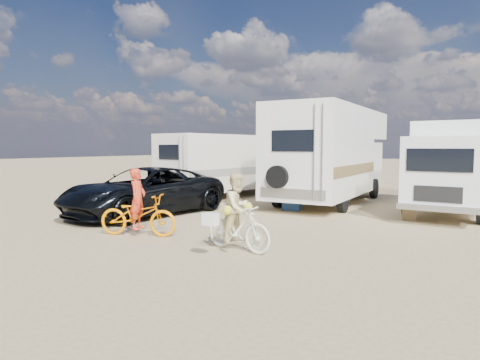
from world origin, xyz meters
The scene contains 11 objects.
ground centered at (0.00, 0.00, 0.00)m, with size 140.00×140.00×0.00m, color tan.
rv_main centered at (-0.35, 7.18, 1.86)m, with size 2.64×7.84×3.72m, color silver, non-canonical shape.
rv_left centered at (-5.00, 6.80, 1.37)m, with size 2.04×7.00×2.74m, color beige, non-canonical shape.
box_truck centered at (4.02, 6.65, 1.52)m, with size 2.24×6.16×3.05m, color white, non-canonical shape.
dark_suv centered at (-4.52, 1.00, 0.78)m, with size 2.59×5.61×1.56m, color black.
bike_man centered at (-2.32, -1.48, 0.53)m, with size 0.70×2.00×1.05m, color orange.
bike_woman centered at (0.63, -1.48, 0.52)m, with size 0.48×1.71×1.03m, color beige.
rider_man centered at (-2.32, -1.48, 0.76)m, with size 0.55×0.36×1.52m, color red.
rider_woman centered at (0.63, -1.48, 0.76)m, with size 0.73×0.57×1.51m, color beige.
cooler centered at (-0.80, 4.47, 0.25)m, with size 0.62×0.45×0.50m, color navy.
crate centered at (3.08, 4.56, 0.16)m, with size 0.40×0.40×0.32m, color olive.
Camera 1 is at (5.36, -9.12, 2.25)m, focal length 31.72 mm.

